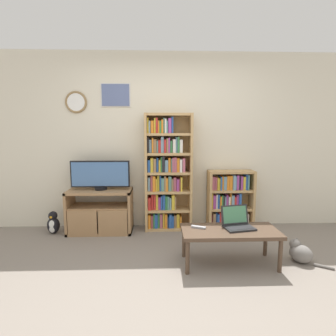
{
  "coord_description": "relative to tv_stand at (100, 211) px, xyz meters",
  "views": [
    {
      "loc": [
        -0.12,
        -2.21,
        1.43
      ],
      "look_at": [
        -0.0,
        0.95,
        1.0
      ],
      "focal_mm": 28.0,
      "sensor_mm": 36.0,
      "label": 1
    }
  ],
  "objects": [
    {
      "name": "laptop",
      "position": [
        1.71,
        -0.94,
        0.14
      ],
      "size": [
        0.36,
        0.31,
        0.23
      ],
      "rotation": [
        0.0,
        0.0,
        0.19
      ],
      "color": "#232326",
      "rests_on": "coffee_table"
    },
    {
      "name": "ground_plane",
      "position": [
        0.97,
        -1.48,
        -0.31
      ],
      "size": [
        18.0,
        18.0,
        0.0
      ],
      "primitive_type": "plane",
      "color": "gray"
    },
    {
      "name": "cat",
      "position": [
        2.42,
        -0.98,
        -0.2
      ],
      "size": [
        0.43,
        0.37,
        0.26
      ],
      "rotation": [
        0.0,
        0.0,
        0.63
      ],
      "color": "slate",
      "rests_on": "ground_plane"
    },
    {
      "name": "wall_back",
      "position": [
        0.96,
        0.28,
        0.99
      ],
      "size": [
        7.16,
        0.09,
        2.6
      ],
      "color": "beige",
      "rests_on": "ground_plane"
    },
    {
      "name": "bookshelf_short",
      "position": [
        1.91,
        0.12,
        0.11
      ],
      "size": [
        0.68,
        0.25,
        0.87
      ],
      "color": "tan",
      "rests_on": "ground_plane"
    },
    {
      "name": "television",
      "position": [
        0.01,
        0.03,
        0.52
      ],
      "size": [
        0.83,
        0.18,
        0.42
      ],
      "color": "black",
      "rests_on": "tv_stand"
    },
    {
      "name": "bookshelf_tall",
      "position": [
        0.96,
        0.11,
        0.52
      ],
      "size": [
        0.68,
        0.28,
        1.7
      ],
      "color": "tan",
      "rests_on": "ground_plane"
    },
    {
      "name": "coffee_table",
      "position": [
        1.62,
        -1.0,
        0.04
      ],
      "size": [
        1.04,
        0.46,
        0.39
      ],
      "color": "#4C3828",
      "rests_on": "ground_plane"
    },
    {
      "name": "tv_stand",
      "position": [
        0.0,
        0.0,
        0.0
      ],
      "size": [
        0.91,
        0.42,
        0.62
      ],
      "color": "#9E754C",
      "rests_on": "ground_plane"
    },
    {
      "name": "remote_near_laptop",
      "position": [
        1.28,
        -0.95,
        0.09
      ],
      "size": [
        0.16,
        0.1,
        0.02
      ],
      "rotation": [
        0.0,
        0.0,
        1.18
      ],
      "color": "#99999E",
      "rests_on": "coffee_table"
    },
    {
      "name": "penguin_figurine",
      "position": [
        -0.66,
        -0.04,
        -0.16
      ],
      "size": [
        0.17,
        0.16,
        0.32
      ],
      "color": "black",
      "rests_on": "ground_plane"
    }
  ]
}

